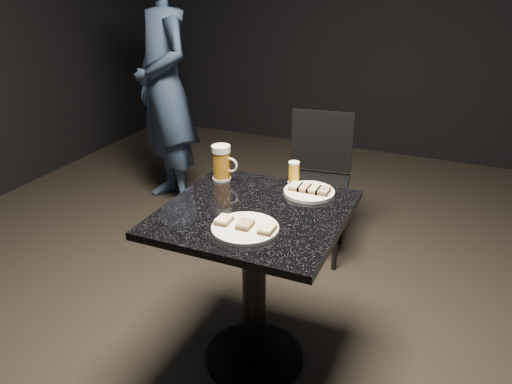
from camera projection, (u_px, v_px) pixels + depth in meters
floor at (254, 358)px, 2.26m from camera, size 6.00×6.00×0.00m
plate_large at (245, 228)px, 1.80m from camera, size 0.25×0.25×0.01m
plate_small at (309, 192)px, 2.09m from camera, size 0.21×0.21×0.01m
patron at (165, 87)px, 3.42m from camera, size 0.75×0.70×1.72m
table at (254, 263)px, 2.05m from camera, size 0.70×0.70×0.75m
beer_mug at (222, 163)px, 2.20m from camera, size 0.12×0.08×0.16m
beer_tumbler at (294, 173)px, 2.17m from camera, size 0.05×0.05×0.10m
chair at (318, 175)px, 2.94m from camera, size 0.41×0.41×0.85m
canapes_on_plate_large at (245, 224)px, 1.79m from camera, size 0.22×0.07×0.02m
canapes_on_plate_small at (309, 188)px, 2.08m from camera, size 0.17×0.07×0.02m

